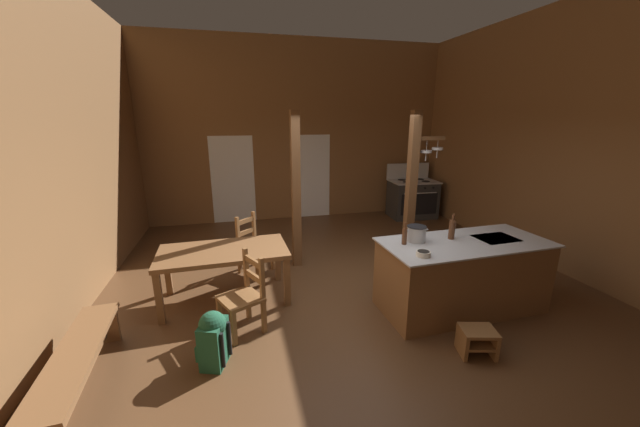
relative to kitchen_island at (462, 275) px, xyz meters
name	(u,v)px	position (x,y,z in m)	size (l,w,h in m)	color
ground_plane	(357,303)	(-1.25, 0.51, -0.52)	(7.91, 9.34, 0.10)	brown
wall_back	(298,132)	(-1.25, 4.85, 1.64)	(7.91, 0.14, 4.22)	brown
wall_left	(18,154)	(-4.88, 0.51, 1.64)	(0.14, 9.34, 4.22)	brown
wall_right	(592,142)	(2.37, 0.51, 1.64)	(0.14, 9.34, 4.22)	brown
glazed_door_back_left	(233,180)	(-2.85, 4.78, 0.56)	(1.00, 0.01, 2.05)	white
glazed_panel_back_right	(313,177)	(-0.90, 4.78, 0.56)	(0.84, 0.01, 2.05)	white
kitchen_island	(462,275)	(0.00, 0.00, 0.00)	(2.20, 1.04, 0.94)	brown
stove_range	(412,198)	(1.52, 4.12, 0.01)	(1.18, 0.87, 1.32)	#2E2E2E
support_post_with_pot_rack	(413,187)	(0.01, 1.45, 0.89)	(0.58, 0.18, 2.57)	brown
support_post_center	(296,192)	(-1.85, 1.89, 0.82)	(0.14, 0.14, 2.57)	brown
step_stool	(477,339)	(-0.40, -0.88, -0.29)	(0.42, 0.36, 0.30)	brown
dining_table	(224,256)	(-3.02, 0.97, 0.18)	(1.73, 0.96, 0.74)	brown
ladderback_chair_near_window	(253,245)	(-2.59, 1.83, -0.02)	(0.62, 0.62, 0.95)	brown
ladderback_chair_by_post	(244,295)	(-2.79, 0.18, -0.02)	(0.59, 0.59, 0.95)	brown
bench_along_left_wall	(78,364)	(-4.30, -0.47, -0.16)	(0.47, 1.70, 0.44)	brown
backpack	(213,337)	(-3.12, -0.36, -0.15)	(0.36, 0.38, 0.60)	#1E5138
stockpot_on_counter	(416,234)	(-0.61, 0.17, 0.57)	(0.32, 0.25, 0.20)	#B7BABF
mixing_bowl_on_counter	(423,254)	(-0.77, -0.30, 0.50)	(0.16, 0.16, 0.06)	silver
bottle_tall_on_counter	(405,236)	(-0.81, 0.11, 0.58)	(0.06, 0.06, 0.28)	#56331E
bottle_short_on_counter	(452,229)	(-0.12, 0.14, 0.60)	(0.08, 0.08, 0.33)	#56331E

